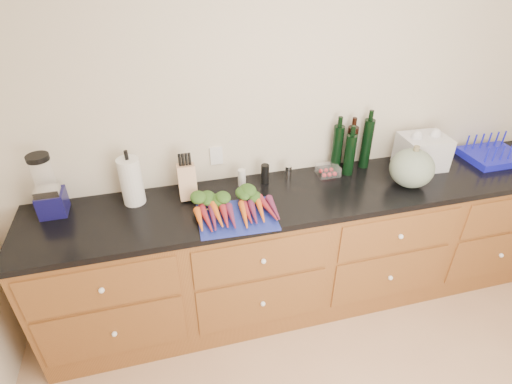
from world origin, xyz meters
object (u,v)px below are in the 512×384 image
object	(u,v)px
squash	(412,168)
dish_rack	(493,154)
knife_block	(187,182)
paper_towel	(131,181)
tomato_box	(328,170)
cutting_board	(237,217)
carrots	(235,208)
blender_appliance	(48,189)

from	to	relation	value
squash	dish_rack	xyz separation A→B (m)	(0.80, 0.17, -0.09)
knife_block	paper_towel	bearing A→B (deg)	176.48
paper_towel	tomato_box	xyz separation A→B (m)	(1.28, 0.01, -0.11)
cutting_board	tomato_box	distance (m)	0.78
carrots	knife_block	size ratio (longest dim) A/B	2.19
tomato_box	dish_rack	world-z (taller)	dish_rack
cutting_board	blender_appliance	world-z (taller)	blender_appliance
blender_appliance	paper_towel	xyz separation A→B (m)	(0.46, 0.00, -0.02)
blender_appliance	knife_block	xyz separation A→B (m)	(0.78, -0.02, -0.06)
tomato_box	dish_rack	xyz separation A→B (m)	(1.25, -0.09, 0.01)
cutting_board	blender_appliance	bearing A→B (deg)	162.75
knife_block	dish_rack	xyz separation A→B (m)	(2.20, -0.06, -0.07)
squash	knife_block	world-z (taller)	squash
carrots	squash	bearing A→B (deg)	1.44
carrots	paper_towel	xyz separation A→B (m)	(-0.57, 0.27, 0.11)
squash	tomato_box	xyz separation A→B (m)	(-0.46, 0.26, -0.09)
squash	knife_block	xyz separation A→B (m)	(-1.41, 0.23, -0.02)
carrots	paper_towel	distance (m)	0.64
paper_towel	dish_rack	bearing A→B (deg)	-1.81
blender_appliance	dish_rack	world-z (taller)	blender_appliance
knife_block	cutting_board	bearing A→B (deg)	-51.01
paper_towel	tomato_box	bearing A→B (deg)	0.45
carrots	tomato_box	world-z (taller)	carrots
tomato_box	blender_appliance	bearing A→B (deg)	-179.60
paper_towel	dish_rack	world-z (taller)	paper_towel
knife_block	tomato_box	xyz separation A→B (m)	(0.95, 0.03, -0.07)
cutting_board	carrots	xyz separation A→B (m)	(-0.00, 0.05, 0.03)
knife_block	tomato_box	bearing A→B (deg)	1.81
cutting_board	squash	size ratio (longest dim) A/B	1.60
paper_towel	dish_rack	xyz separation A→B (m)	(2.53, -0.08, -0.11)
paper_towel	dish_rack	size ratio (longest dim) A/B	0.74
squash	tomato_box	size ratio (longest dim) A/B	1.94
cutting_board	knife_block	xyz separation A→B (m)	(-0.24, 0.30, 0.10)
squash	paper_towel	bearing A→B (deg)	171.95
dish_rack	knife_block	bearing A→B (deg)	178.44
carrots	paper_towel	bearing A→B (deg)	154.19
squash	cutting_board	bearing A→B (deg)	-176.34
cutting_board	tomato_box	size ratio (longest dim) A/B	3.11
knife_block	dish_rack	world-z (taller)	knife_block
carrots	squash	xyz separation A→B (m)	(1.17, 0.03, 0.09)
paper_towel	tomato_box	world-z (taller)	paper_towel
cutting_board	carrots	size ratio (longest dim) A/B	0.95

